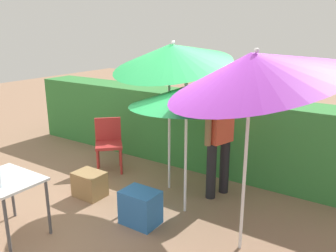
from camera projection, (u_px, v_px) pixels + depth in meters
ground_plane at (156, 209)px, 4.75m from camera, size 24.00×24.00×0.00m
hedge_row at (215, 133)px, 5.96m from camera, size 8.00×0.70×1.28m
umbrella_rainbow at (171, 55)px, 4.80m from camera, size 1.69×1.71×2.34m
umbrella_orange at (253, 69)px, 3.33m from camera, size 1.85×1.80×2.46m
umbrella_yellow at (186, 96)px, 4.26m from camera, size 1.43×1.43×1.74m
person_vendor at (219, 134)px, 4.90m from camera, size 0.31×0.55×1.88m
chair_plastic at (109, 141)px, 5.93m from camera, size 0.62×0.62×0.89m
cooler_box at (140, 207)px, 4.34m from camera, size 0.46×0.34×0.44m
crate_cardboard at (90, 184)px, 5.06m from camera, size 0.43×0.33×0.37m
folding_table at (7, 185)px, 3.99m from camera, size 0.80×0.60×0.72m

